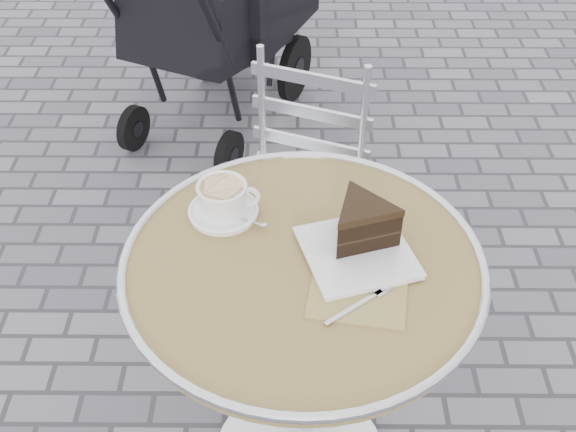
{
  "coord_description": "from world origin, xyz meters",
  "views": [
    {
      "loc": [
        -0.02,
        -1.0,
        1.72
      ],
      "look_at": [
        -0.03,
        0.08,
        0.78
      ],
      "focal_mm": 45.0,
      "sensor_mm": 36.0,
      "label": 1
    }
  ],
  "objects_px": {
    "baby_stroller": "(220,10)",
    "cappuccino_set": "(224,201)",
    "bistro_chair": "(303,162)",
    "cake_plate_set": "(361,230)",
    "cafe_table": "(302,317)"
  },
  "relations": [
    {
      "from": "baby_stroller",
      "to": "cappuccino_set",
      "type": "bearing_deg",
      "value": -60.65
    },
    {
      "from": "cappuccino_set",
      "to": "cake_plate_set",
      "type": "xyz_separation_m",
      "value": [
        0.28,
        -0.11,
        0.02
      ]
    },
    {
      "from": "cafe_table",
      "to": "cappuccino_set",
      "type": "relative_size",
      "value": 4.6
    },
    {
      "from": "cake_plate_set",
      "to": "bistro_chair",
      "type": "xyz_separation_m",
      "value": [
        -0.11,
        0.61,
        -0.29
      ]
    },
    {
      "from": "bistro_chair",
      "to": "baby_stroller",
      "type": "bearing_deg",
      "value": 128.07
    },
    {
      "from": "cafe_table",
      "to": "cappuccino_set",
      "type": "bearing_deg",
      "value": 139.02
    },
    {
      "from": "cake_plate_set",
      "to": "baby_stroller",
      "type": "xyz_separation_m",
      "value": [
        -0.42,
        1.61,
        -0.3
      ]
    },
    {
      "from": "baby_stroller",
      "to": "cake_plate_set",
      "type": "bearing_deg",
      "value": -51.5
    },
    {
      "from": "cafe_table",
      "to": "cappuccino_set",
      "type": "xyz_separation_m",
      "value": [
        -0.16,
        0.14,
        0.2
      ]
    },
    {
      "from": "bistro_chair",
      "to": "cake_plate_set",
      "type": "bearing_deg",
      "value": -59.66
    },
    {
      "from": "cake_plate_set",
      "to": "bistro_chair",
      "type": "bearing_deg",
      "value": 82.59
    },
    {
      "from": "cafe_table",
      "to": "bistro_chair",
      "type": "bearing_deg",
      "value": 89.29
    },
    {
      "from": "bistro_chair",
      "to": "baby_stroller",
      "type": "distance_m",
      "value": 1.05
    },
    {
      "from": "cafe_table",
      "to": "baby_stroller",
      "type": "bearing_deg",
      "value": 100.59
    },
    {
      "from": "cappuccino_set",
      "to": "cake_plate_set",
      "type": "height_order",
      "value": "cake_plate_set"
    }
  ]
}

